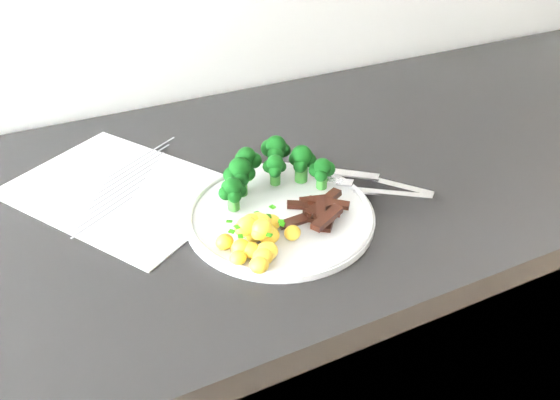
# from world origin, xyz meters

# --- Properties ---
(recipe_paper) EXTENTS (0.35, 0.38, 0.00)m
(recipe_paper) POSITION_xyz_m (-0.12, 1.72, 0.94)
(recipe_paper) COLOR silver
(recipe_paper) RESTS_ON counter
(plate) EXTENTS (0.25, 0.25, 0.01)m
(plate) POSITION_xyz_m (0.06, 1.56, 0.95)
(plate) COLOR silver
(plate) RESTS_ON counter
(broccoli) EXTENTS (0.17, 0.10, 0.06)m
(broccoli) POSITION_xyz_m (0.07, 1.62, 0.98)
(broccoli) COLOR #296320
(broccoli) RESTS_ON plate
(potatoes) EXTENTS (0.10, 0.09, 0.04)m
(potatoes) POSITION_xyz_m (0.01, 1.52, 0.96)
(potatoes) COLOR yellow
(potatoes) RESTS_ON plate
(beef_strips) EXTENTS (0.10, 0.09, 0.03)m
(beef_strips) POSITION_xyz_m (0.11, 1.53, 0.96)
(beef_strips) COLOR black
(beef_strips) RESTS_ON plate
(fork) EXTENTS (0.13, 0.12, 0.01)m
(fork) POSITION_xyz_m (0.20, 1.54, 0.96)
(fork) COLOR silver
(fork) RESTS_ON plate
(knife) EXTENTS (0.14, 0.14, 0.02)m
(knife) POSITION_xyz_m (0.23, 1.56, 0.95)
(knife) COLOR silver
(knife) RESTS_ON plate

